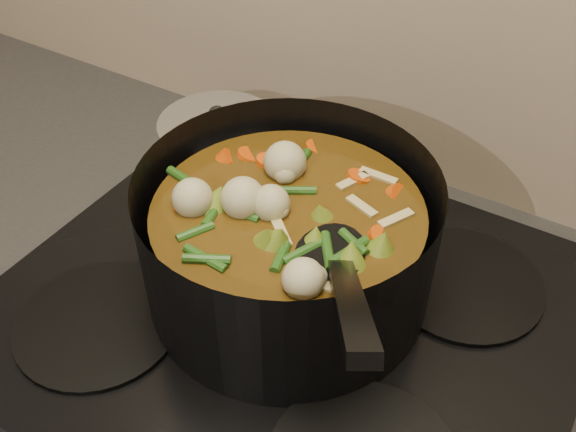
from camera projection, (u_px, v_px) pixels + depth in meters
The scene contains 3 objects.
stovetop at pixel (287, 309), 0.72m from camera, with size 0.62×0.54×0.03m.
stockpot at pixel (288, 242), 0.69m from camera, with size 0.40×0.41×0.23m.
saucepan at pixel (220, 155), 0.84m from camera, with size 0.15×0.15×0.13m.
Camera 1 is at (0.25, 1.53, 1.48)m, focal length 40.00 mm.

